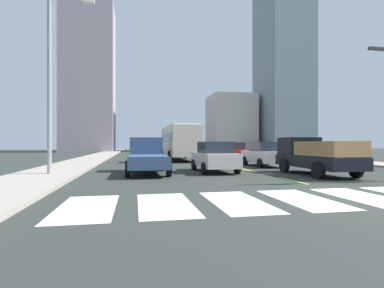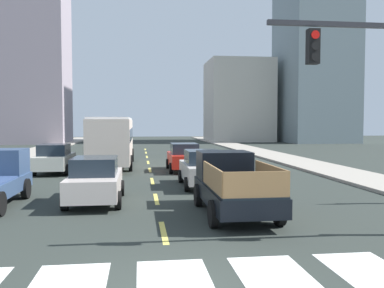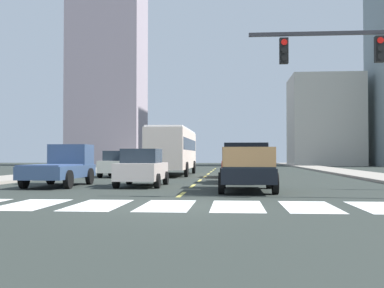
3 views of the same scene
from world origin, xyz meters
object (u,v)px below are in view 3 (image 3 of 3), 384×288
at_px(pickup_dark, 63,166).
at_px(sedan_far, 236,164).
at_px(sedan_near_right, 119,164).
at_px(sedan_near_left, 142,168).
at_px(sedan_mid, 241,166).
at_px(pickup_stakebed, 247,167).
at_px(city_bus, 173,148).

distance_m(pickup_dark, sedan_far, 12.58).
bearing_deg(sedan_near_right, sedan_far, -0.57).
height_order(sedan_near_left, sedan_far, same).
xyz_separation_m(sedan_near_right, sedan_mid, (7.95, -6.26, 0.00)).
height_order(pickup_stakebed, pickup_dark, same).
distance_m(pickup_stakebed, sedan_mid, 5.59).
bearing_deg(city_bus, sedan_far, -36.28).
bearing_deg(sedan_mid, sedan_far, 93.35).
xyz_separation_m(pickup_stakebed, sedan_mid, (-0.12, 5.58, -0.08)).
bearing_deg(sedan_near_right, pickup_stakebed, -56.74).
bearing_deg(sedan_mid, city_bus, 117.82).
bearing_deg(sedan_near_right, city_bus, 44.77).
bearing_deg(sedan_near_right, pickup_dark, -93.69).
distance_m(city_bus, sedan_far, 5.68).
height_order(sedan_far, sedan_mid, same).
height_order(pickup_dark, sedan_far, pickup_dark).
relative_size(pickup_stakebed, sedan_near_left, 1.18).
height_order(pickup_dark, sedan_near_left, pickup_dark).
bearing_deg(sedan_near_right, sedan_near_left, -71.79).
bearing_deg(sedan_near_left, sedan_mid, 34.54).
height_order(sedan_near_right, sedan_mid, same).
bearing_deg(pickup_dark, sedan_far, 50.18).
bearing_deg(sedan_mid, sedan_near_right, 143.23).
height_order(pickup_stakebed, sedan_mid, pickup_stakebed).
xyz_separation_m(pickup_dark, city_bus, (3.65, 12.79, 1.03)).
xyz_separation_m(pickup_dark, sedan_mid, (8.40, 3.24, -0.06)).
relative_size(sedan_near_right, sedan_mid, 1.00).
distance_m(pickup_dark, sedan_near_right, 9.50).
xyz_separation_m(pickup_stakebed, pickup_dark, (-8.51, 2.35, -0.02)).
distance_m(city_bus, sedan_near_left, 12.97).
xyz_separation_m(pickup_dark, sedan_near_right, (0.44, 9.49, -0.06)).
height_order(city_bus, sedan_near_right, city_bus).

